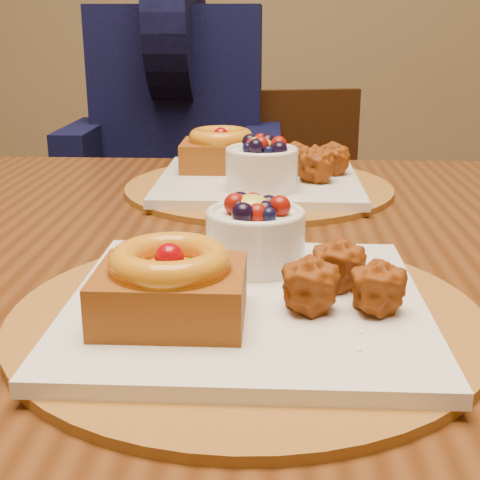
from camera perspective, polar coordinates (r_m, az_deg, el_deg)
name	(u,v)px	position (r m, az deg, el deg)	size (l,w,h in m)	color
dining_table	(254,300)	(0.78, 1.19, -5.18)	(1.60, 0.90, 0.76)	#3C1D0B
place_setting_near	(244,289)	(0.54, 0.31, -4.24)	(0.38, 0.38, 0.09)	brown
place_setting_far	(256,172)	(0.95, 1.42, 5.78)	(0.38, 0.38, 0.09)	brown
chair_far	(285,256)	(1.57, 3.85, -1.38)	(0.48, 0.48, 0.83)	black
diner	(178,85)	(1.63, -5.27, 13.04)	(0.48, 0.47, 0.79)	black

